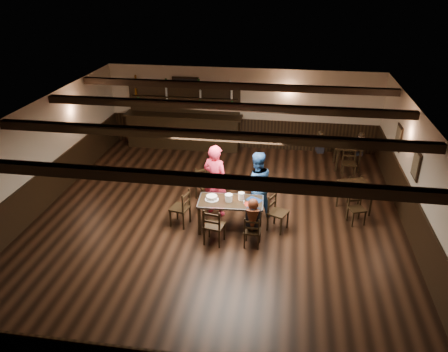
# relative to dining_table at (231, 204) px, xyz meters

# --- Properties ---
(ground) EXTENTS (10.00, 10.00, 0.00)m
(ground) POSITION_rel_dining_table_xyz_m (-0.37, 0.28, -0.67)
(ground) COLOR black
(ground) RESTS_ON ground
(room_shell) EXTENTS (9.02, 10.02, 2.71)m
(room_shell) POSITION_rel_dining_table_xyz_m (-0.36, 0.32, 1.08)
(room_shell) COLOR #C0B59F
(room_shell) RESTS_ON ground
(dining_table) EXTENTS (1.54, 0.83, 0.75)m
(dining_table) POSITION_rel_dining_table_xyz_m (0.00, 0.00, 0.00)
(dining_table) COLOR black
(dining_table) RESTS_ON ground
(chair_near_left) EXTENTS (0.48, 0.46, 0.90)m
(chair_near_left) POSITION_rel_dining_table_xyz_m (-0.29, -0.70, -0.14)
(chair_near_left) COLOR black
(chair_near_left) RESTS_ON ground
(chair_near_right) EXTENTS (0.37, 0.36, 0.77)m
(chair_near_right) POSITION_rel_dining_table_xyz_m (0.57, -0.68, -0.22)
(chair_near_right) COLOR black
(chair_near_right) RESTS_ON ground
(chair_end_left) EXTENTS (0.48, 0.50, 0.91)m
(chair_end_left) POSITION_rel_dining_table_xyz_m (-1.14, -0.01, -0.14)
(chair_end_left) COLOR black
(chair_end_left) RESTS_ON ground
(chair_end_right) EXTENTS (0.54, 0.55, 0.90)m
(chair_end_right) POSITION_rel_dining_table_xyz_m (1.03, 0.18, -0.14)
(chair_end_right) COLOR black
(chair_end_right) RESTS_ON ground
(chair_far_pushed) EXTENTS (0.57, 0.57, 0.88)m
(chair_far_pushed) POSITION_rel_dining_table_xyz_m (-0.93, 1.39, -0.15)
(chair_far_pushed) COLOR black
(chair_far_pushed) RESTS_ON ground
(woman_pink) EXTENTS (0.79, 0.66, 1.84)m
(woman_pink) POSITION_rel_dining_table_xyz_m (-0.47, 0.66, 0.25)
(woman_pink) COLOR #FA3552
(woman_pink) RESTS_ON ground
(man_blue) EXTENTS (0.98, 0.86, 1.69)m
(man_blue) POSITION_rel_dining_table_xyz_m (0.52, 0.73, 0.18)
(man_blue) COLOR navy
(man_blue) RESTS_ON ground
(seated_person) EXTENTS (0.31, 0.46, 0.75)m
(seated_person) POSITION_rel_dining_table_xyz_m (0.57, -0.63, 0.13)
(seated_person) COLOR black
(seated_person) RESTS_ON ground
(cake) EXTENTS (0.32, 0.32, 0.10)m
(cake) POSITION_rel_dining_table_xyz_m (-0.44, -0.01, 0.13)
(cake) COLOR white
(cake) RESTS_ON dining_table
(plate_stack_a) EXTENTS (0.18, 0.18, 0.17)m
(plate_stack_a) POSITION_rel_dining_table_xyz_m (-0.05, -0.01, 0.17)
(plate_stack_a) COLOR white
(plate_stack_a) RESTS_ON dining_table
(plate_stack_b) EXTENTS (0.15, 0.15, 0.17)m
(plate_stack_b) POSITION_rel_dining_table_xyz_m (0.23, 0.10, 0.17)
(plate_stack_b) COLOR white
(plate_stack_b) RESTS_ON dining_table
(tea_light) EXTENTS (0.06, 0.06, 0.06)m
(tea_light) POSITION_rel_dining_table_xyz_m (-0.01, 0.07, 0.11)
(tea_light) COLOR #A5A8AD
(tea_light) RESTS_ON dining_table
(salt_shaker) EXTENTS (0.03, 0.03, 0.08)m
(salt_shaker) POSITION_rel_dining_table_xyz_m (0.32, -0.09, 0.13)
(salt_shaker) COLOR silver
(salt_shaker) RESTS_ON dining_table
(pepper_shaker) EXTENTS (0.03, 0.03, 0.08)m
(pepper_shaker) POSITION_rel_dining_table_xyz_m (0.46, -0.03, 0.13)
(pepper_shaker) COLOR #A5A8AD
(pepper_shaker) RESTS_ON dining_table
(drink_glass) EXTENTS (0.07, 0.07, 0.11)m
(drink_glass) POSITION_rel_dining_table_xyz_m (0.26, 0.13, 0.14)
(drink_glass) COLOR silver
(drink_glass) RESTS_ON dining_table
(menu_red) EXTENTS (0.37, 0.33, 0.00)m
(menu_red) POSITION_rel_dining_table_xyz_m (0.47, -0.06, 0.09)
(menu_red) COLOR maroon
(menu_red) RESTS_ON dining_table
(menu_blue) EXTENTS (0.42, 0.38, 0.00)m
(menu_blue) POSITION_rel_dining_table_xyz_m (0.53, 0.13, 0.09)
(menu_blue) COLOR #0E2147
(menu_blue) RESTS_ON dining_table
(bar_counter) EXTENTS (3.98, 0.70, 2.20)m
(bar_counter) POSITION_rel_dining_table_xyz_m (-2.32, 5.00, 0.06)
(bar_counter) COLOR black
(bar_counter) RESTS_ON ground
(back_table_a) EXTENTS (0.93, 0.93, 0.75)m
(back_table_a) POSITION_rel_dining_table_xyz_m (2.95, 1.31, -0.02)
(back_table_a) COLOR black
(back_table_a) RESTS_ON ground
(back_table_b) EXTENTS (0.81, 0.81, 0.75)m
(back_table_b) POSITION_rel_dining_table_xyz_m (3.03, 4.03, -0.02)
(back_table_b) COLOR black
(back_table_b) RESTS_ON ground
(bg_patron_left) EXTENTS (0.26, 0.36, 0.68)m
(bg_patron_left) POSITION_rel_dining_table_xyz_m (2.19, 4.05, 0.14)
(bg_patron_left) COLOR black
(bg_patron_left) RESTS_ON ground
(bg_patron_right) EXTENTS (0.24, 0.36, 0.70)m
(bg_patron_right) POSITION_rel_dining_table_xyz_m (3.39, 4.05, 0.15)
(bg_patron_right) COLOR black
(bg_patron_right) RESTS_ON ground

